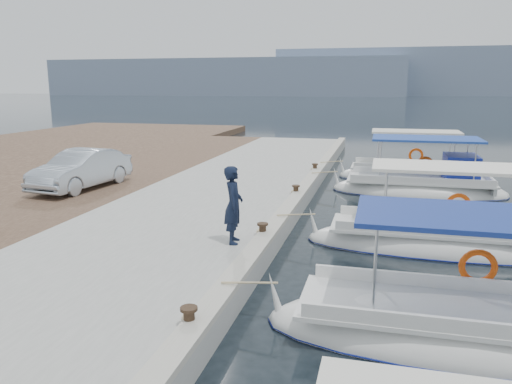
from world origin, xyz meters
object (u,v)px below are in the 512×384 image
Objects in this scene: fishing_caique_b at (465,336)px; fishing_caique_e at (409,177)px; fisherman at (234,205)px; parked_car at (81,169)px; fishing_caique_c at (449,245)px; fishing_caique_d at (421,189)px.

fishing_caique_e is at bearing 90.82° from fishing_caique_b.
parked_car is at bearing 43.42° from fisherman.
fishing_caique_c is 12.79m from parked_car.
fishing_caique_e is 1.48× the size of parked_car.
fishing_caique_b is at bearing -26.10° from parked_car.
fishing_caique_e is (-0.54, 10.05, 0.00)m from fishing_caique_c.
fishing_caique_c is at bearing -86.95° from fishing_caique_e.
fishing_caique_c is 1.73× the size of parked_car.
fishing_caique_c is 1.17× the size of fishing_caique_e.
parked_car is (-12.16, 7.66, 1.08)m from fishing_caique_b.
fisherman reaches higher than fishing_caique_d.
fisherman reaches higher than fishing_caique_c.
fishing_caique_e is 13.21m from fisherman.
fishing_caique_c and fishing_caique_d have the same top height.
fishing_caique_c is at bearing -88.22° from fishing_caique_d.
fishing_caique_e is (-0.32, 2.97, -0.07)m from fishing_caique_d.
fishing_caique_b is at bearing -93.64° from fishing_caique_c.
fishing_caique_b reaches higher than parked_car.
parked_car is at bearing -148.11° from fishing_caique_e.
parked_car is at bearing 168.13° from fishing_caique_c.
fisherman is at bearing -110.76° from fishing_caique_e.
fishing_caique_c is at bearing -79.53° from fisherman.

